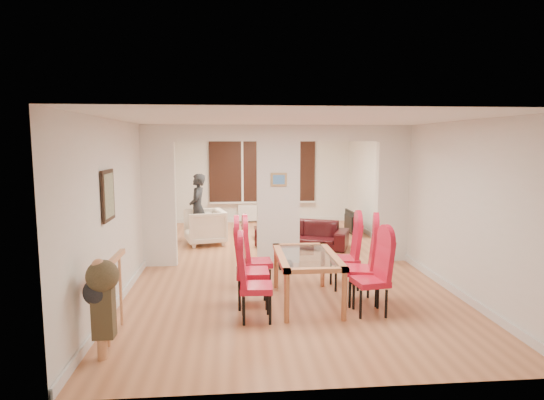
{
  "coord_description": "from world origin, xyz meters",
  "views": [
    {
      "loc": [
        -0.86,
        -8.42,
        2.29
      ],
      "look_at": [
        -0.06,
        0.6,
        1.13
      ],
      "focal_mm": 30.0,
      "sensor_mm": 36.0,
      "label": 1
    }
  ],
  "objects": [
    {
      "name": "dining_chair_ra",
      "position": [
        0.96,
        -2.7,
        0.53
      ],
      "size": [
        0.48,
        0.48,
        1.05
      ],
      "primitive_type": null,
      "rotation": [
        0.0,
        0.0,
        0.15
      ],
      "color": "red",
      "rests_on": "floor"
    },
    {
      "name": "shoes",
      "position": [
        0.09,
        -0.39,
        0.05
      ],
      "size": [
        0.25,
        0.27,
        0.1
      ],
      "primitive_type": null,
      "color": "black",
      "rests_on": "floor"
    },
    {
      "name": "divider_wall",
      "position": [
        0.0,
        0.0,
        1.3
      ],
      "size": [
        5.0,
        0.18,
        2.6
      ],
      "primitive_type": "cube",
      "color": "white",
      "rests_on": "floor"
    },
    {
      "name": "person",
      "position": [
        -1.66,
        2.03,
        0.78
      ],
      "size": [
        0.6,
        0.42,
        1.57
      ],
      "primitive_type": "imported",
      "rotation": [
        0.0,
        0.0,
        -1.64
      ],
      "color": "black",
      "rests_on": "floor"
    },
    {
      "name": "coffee_table",
      "position": [
        0.22,
        2.22,
        0.13
      ],
      "size": [
        1.21,
        0.79,
        0.26
      ],
      "primitive_type": null,
      "rotation": [
        0.0,
        0.0,
        0.22
      ],
      "color": "#361A12",
      "rests_on": "floor"
    },
    {
      "name": "dining_chair_la",
      "position": [
        -0.57,
        -2.78,
        0.51
      ],
      "size": [
        0.43,
        0.43,
        1.03
      ],
      "primitive_type": null,
      "rotation": [
        0.0,
        0.0,
        -0.05
      ],
      "color": "red",
      "rests_on": "floor"
    },
    {
      "name": "dining_chair_lc",
      "position": [
        -0.48,
        -1.61,
        0.52
      ],
      "size": [
        0.44,
        0.44,
        1.05
      ],
      "primitive_type": null,
      "rotation": [
        0.0,
        0.0,
        0.06
      ],
      "color": "red",
      "rests_on": "floor"
    },
    {
      "name": "dining_chair_lb",
      "position": [
        -0.59,
        -2.26,
        0.56
      ],
      "size": [
        0.45,
        0.45,
        1.13
      ],
      "primitive_type": null,
      "rotation": [
        0.0,
        0.0,
        -0.01
      ],
      "color": "red",
      "rests_on": "floor"
    },
    {
      "name": "armchair",
      "position": [
        -1.48,
        1.71,
        0.39
      ],
      "size": [
        1.02,
        1.04,
        0.78
      ],
      "primitive_type": "imported",
      "rotation": [
        0.0,
        0.0,
        -1.33
      ],
      "color": "#F1DFCC",
      "rests_on": "floor"
    },
    {
      "name": "floor",
      "position": [
        0.0,
        0.0,
        0.0
      ],
      "size": [
        5.0,
        9.0,
        0.01
      ],
      "primitive_type": "cube",
      "color": "#BE764C",
      "rests_on": "ground"
    },
    {
      "name": "bowl",
      "position": [
        0.41,
        2.32,
        0.28
      ],
      "size": [
        0.23,
        0.23,
        0.06
      ],
      "primitive_type": "imported",
      "color": "#361A12",
      "rests_on": "coffee_table"
    },
    {
      "name": "sofa",
      "position": [
        0.66,
        1.28,
        0.29
      ],
      "size": [
        2.11,
        1.43,
        0.57
      ],
      "primitive_type": "imported",
      "rotation": [
        0.0,
        0.0,
        -0.37
      ],
      "color": "black",
      "rests_on": "floor"
    },
    {
      "name": "dining_chair_rc",
      "position": [
        0.89,
        -1.59,
        0.54
      ],
      "size": [
        0.46,
        0.46,
        1.08
      ],
      "primitive_type": null,
      "rotation": [
        0.0,
        0.0,
        -0.08
      ],
      "color": "red",
      "rests_on": "floor"
    },
    {
      "name": "radiator",
      "position": [
        0.0,
        4.4,
        0.3
      ],
      "size": [
        1.4,
        0.08,
        0.5
      ],
      "primitive_type": "cube",
      "color": "white",
      "rests_on": "floor"
    },
    {
      "name": "dining_table",
      "position": [
        0.19,
        -2.2,
        0.35
      ],
      "size": [
        0.84,
        1.5,
        0.7
      ],
      "primitive_type": null,
      "color": "#B86E44",
      "rests_on": "floor"
    },
    {
      "name": "pendant_light",
      "position": [
        0.3,
        3.3,
        2.15
      ],
      "size": [
        0.36,
        0.36,
        0.36
      ],
      "primitive_type": "sphere",
      "color": "orange",
      "rests_on": "room_walls"
    },
    {
      "name": "room_walls",
      "position": [
        0.0,
        0.0,
        1.3
      ],
      "size": [
        5.0,
        9.0,
        2.6
      ],
      "primitive_type": null,
      "color": "silver",
      "rests_on": "floor"
    },
    {
      "name": "bottle",
      "position": [
        0.35,
        2.34,
        0.41
      ],
      "size": [
        0.08,
        0.08,
        0.3
      ],
      "primitive_type": "cylinder",
      "color": "#143F19",
      "rests_on": "coffee_table"
    },
    {
      "name": "dining_chair_rb",
      "position": [
        0.94,
        -2.28,
        0.57
      ],
      "size": [
        0.55,
        0.55,
        1.14
      ],
      "primitive_type": null,
      "rotation": [
        0.0,
        0.0,
        -0.24
      ],
      "color": "red",
      "rests_on": "floor"
    },
    {
      "name": "television",
      "position": [
        2.0,
        2.51,
        0.29
      ],
      "size": [
        1.01,
        0.18,
        0.58
      ],
      "primitive_type": "imported",
      "rotation": [
        0.0,
        0.0,
        1.62
      ],
      "color": "black",
      "rests_on": "floor"
    },
    {
      "name": "pillar_photo",
      "position": [
        0.0,
        -0.1,
        1.6
      ],
      "size": [
        0.3,
        0.03,
        0.25
      ],
      "primitive_type": "cube",
      "color": "#4C8CD8",
      "rests_on": "divider_wall"
    },
    {
      "name": "stair_newel",
      "position": [
        -2.25,
        -3.2,
        0.55
      ],
      "size": [
        0.4,
        1.2,
        1.1
      ],
      "primitive_type": null,
      "color": "tan",
      "rests_on": "floor"
    },
    {
      "name": "wall_poster",
      "position": [
        -2.47,
        -2.4,
        1.6
      ],
      "size": [
        0.04,
        0.52,
        0.67
      ],
      "primitive_type": "cube",
      "color": "gray",
      "rests_on": "room_walls"
    },
    {
      "name": "bay_window_blinds",
      "position": [
        0.0,
        4.44,
        1.5
      ],
      "size": [
        3.0,
        0.08,
        1.8
      ],
      "primitive_type": "cube",
      "color": "black",
      "rests_on": "room_walls"
    }
  ]
}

